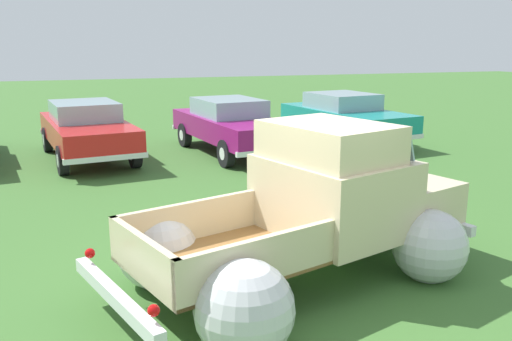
{
  "coord_description": "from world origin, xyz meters",
  "views": [
    {
      "loc": [
        -2.39,
        -5.63,
        2.86
      ],
      "look_at": [
        0.0,
        1.37,
        1.1
      ],
      "focal_mm": 37.68,
      "sensor_mm": 36.0,
      "label": 1
    }
  ],
  "objects_px": {
    "vintage_pickup_truck": "(317,217)",
    "lane_cone_0": "(334,191)",
    "show_car_2": "(231,124)",
    "show_car_3": "(345,116)",
    "show_car_1": "(87,128)"
  },
  "relations": [
    {
      "from": "vintage_pickup_truck",
      "to": "show_car_1",
      "type": "xyz_separation_m",
      "value": [
        -2.48,
        8.23,
        0.03
      ]
    },
    {
      "from": "vintage_pickup_truck",
      "to": "lane_cone_0",
      "type": "xyz_separation_m",
      "value": [
        1.5,
        2.45,
        -0.45
      ]
    },
    {
      "from": "show_car_3",
      "to": "lane_cone_0",
      "type": "height_order",
      "value": "show_car_3"
    },
    {
      "from": "show_car_2",
      "to": "show_car_3",
      "type": "xyz_separation_m",
      "value": [
        3.61,
        0.48,
        0.0
      ]
    },
    {
      "from": "lane_cone_0",
      "to": "vintage_pickup_truck",
      "type": "bearing_deg",
      "value": -121.44
    },
    {
      "from": "show_car_3",
      "to": "show_car_2",
      "type": "bearing_deg",
      "value": -90.61
    },
    {
      "from": "show_car_3",
      "to": "vintage_pickup_truck",
      "type": "bearing_deg",
      "value": -38.15
    },
    {
      "from": "vintage_pickup_truck",
      "to": "show_car_2",
      "type": "bearing_deg",
      "value": 64.43
    },
    {
      "from": "vintage_pickup_truck",
      "to": "lane_cone_0",
      "type": "relative_size",
      "value": 7.9
    },
    {
      "from": "show_car_1",
      "to": "show_car_2",
      "type": "xyz_separation_m",
      "value": [
        3.63,
        -0.45,
        -0.0
      ]
    },
    {
      "from": "vintage_pickup_truck",
      "to": "show_car_3",
      "type": "height_order",
      "value": "vintage_pickup_truck"
    },
    {
      "from": "vintage_pickup_truck",
      "to": "show_car_2",
      "type": "distance_m",
      "value": 7.86
    },
    {
      "from": "show_car_1",
      "to": "lane_cone_0",
      "type": "bearing_deg",
      "value": 26.59
    },
    {
      "from": "show_car_3",
      "to": "lane_cone_0",
      "type": "bearing_deg",
      "value": -37.53
    },
    {
      "from": "vintage_pickup_truck",
      "to": "show_car_2",
      "type": "relative_size",
      "value": 1.04
    }
  ]
}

